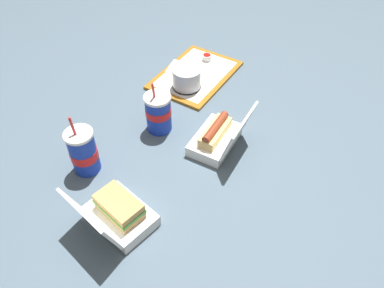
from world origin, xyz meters
name	(u,v)px	position (x,y,z in m)	size (l,w,h in m)	color
ground_plane	(191,143)	(0.00, 0.00, 0.00)	(3.20, 3.20, 0.00)	#4C6070
food_tray	(195,75)	(-0.35, -0.18, 0.01)	(0.38, 0.27, 0.01)	#A56619
cake_container	(187,79)	(-0.25, -0.16, 0.05)	(0.11, 0.11, 0.08)	black
ketchup_cup	(207,57)	(-0.46, -0.18, 0.03)	(0.04, 0.04, 0.02)	white
napkin_stack	(180,68)	(-0.35, -0.25, 0.02)	(0.10, 0.10, 0.00)	white
plastic_fork	(217,71)	(-0.41, -0.10, 0.02)	(0.11, 0.01, 0.01)	white
clamshell_hotdog_front	(218,136)	(-0.04, 0.08, 0.04)	(0.20, 0.17, 0.16)	white
clamshell_sandwich_center	(117,213)	(0.37, -0.02, 0.04)	(0.21, 0.22, 0.16)	white
soda_cup_back	(158,112)	(-0.01, -0.13, 0.07)	(0.09, 0.09, 0.20)	#1938B7
soda_cup_corner	(83,152)	(0.26, -0.23, 0.08)	(0.09, 0.09, 0.22)	#1938B7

